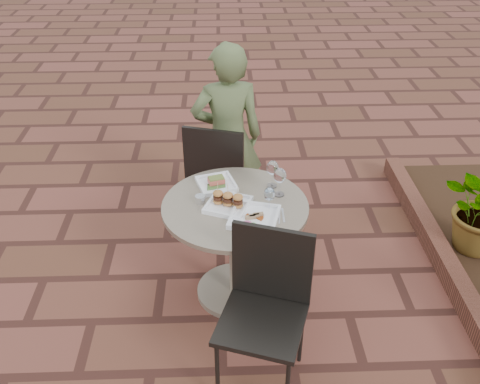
{
  "coord_description": "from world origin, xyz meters",
  "views": [
    {
      "loc": [
        0.03,
        -2.46,
        2.57
      ],
      "look_at": [
        0.13,
        0.24,
        0.82
      ],
      "focal_mm": 40.0,
      "sensor_mm": 36.0,
      "label": 1
    }
  ],
  "objects_px": {
    "cafe_table": "(235,236)",
    "chair_far": "(218,170)",
    "diner": "(227,138)",
    "chair_near": "(267,297)",
    "plate_salmon": "(216,183)",
    "plate_sliders": "(228,202)",
    "plate_tuna": "(254,217)"
  },
  "relations": [
    {
      "from": "chair_far",
      "to": "plate_sliders",
      "type": "relative_size",
      "value": 2.93
    },
    {
      "from": "cafe_table",
      "to": "chair_far",
      "type": "height_order",
      "value": "chair_far"
    },
    {
      "from": "plate_sliders",
      "to": "plate_tuna",
      "type": "distance_m",
      "value": 0.2
    },
    {
      "from": "chair_near",
      "to": "plate_sliders",
      "type": "distance_m",
      "value": 0.66
    },
    {
      "from": "cafe_table",
      "to": "chair_near",
      "type": "relative_size",
      "value": 0.97
    },
    {
      "from": "cafe_table",
      "to": "plate_salmon",
      "type": "height_order",
      "value": "plate_salmon"
    },
    {
      "from": "plate_salmon",
      "to": "diner",
      "type": "bearing_deg",
      "value": 82.9
    },
    {
      "from": "cafe_table",
      "to": "plate_sliders",
      "type": "xyz_separation_m",
      "value": [
        -0.04,
        -0.02,
        0.28
      ]
    },
    {
      "from": "plate_salmon",
      "to": "plate_sliders",
      "type": "height_order",
      "value": "plate_sliders"
    },
    {
      "from": "cafe_table",
      "to": "diner",
      "type": "height_order",
      "value": "diner"
    },
    {
      "from": "plate_sliders",
      "to": "diner",
      "type": "bearing_deg",
      "value": 89.26
    },
    {
      "from": "chair_near",
      "to": "plate_salmon",
      "type": "xyz_separation_m",
      "value": [
        -0.26,
        0.84,
        0.2
      ]
    },
    {
      "from": "chair_far",
      "to": "plate_sliders",
      "type": "height_order",
      "value": "chair_far"
    },
    {
      "from": "chair_far",
      "to": "plate_sliders",
      "type": "distance_m",
      "value": 0.78
    },
    {
      "from": "diner",
      "to": "plate_sliders",
      "type": "relative_size",
      "value": 4.61
    },
    {
      "from": "diner",
      "to": "plate_sliders",
      "type": "xyz_separation_m",
      "value": [
        -0.01,
        -0.9,
        0.03
      ]
    },
    {
      "from": "chair_near",
      "to": "plate_sliders",
      "type": "xyz_separation_m",
      "value": [
        -0.19,
        0.59,
        0.22
      ]
    },
    {
      "from": "chair_far",
      "to": "diner",
      "type": "xyz_separation_m",
      "value": [
        0.07,
        0.15,
        0.18
      ]
    },
    {
      "from": "diner",
      "to": "plate_tuna",
      "type": "distance_m",
      "value": 1.05
    },
    {
      "from": "chair_far",
      "to": "plate_salmon",
      "type": "bearing_deg",
      "value": 105.33
    },
    {
      "from": "chair_far",
      "to": "plate_salmon",
      "type": "distance_m",
      "value": 0.54
    },
    {
      "from": "chair_far",
      "to": "chair_near",
      "type": "bearing_deg",
      "value": 116.94
    },
    {
      "from": "plate_tuna",
      "to": "chair_far",
      "type": "bearing_deg",
      "value": 103.57
    },
    {
      "from": "plate_tuna",
      "to": "plate_salmon",
      "type": "bearing_deg",
      "value": 120.29
    },
    {
      "from": "cafe_table",
      "to": "plate_sliders",
      "type": "distance_m",
      "value": 0.29
    },
    {
      "from": "chair_far",
      "to": "diner",
      "type": "bearing_deg",
      "value": -99.85
    },
    {
      "from": "diner",
      "to": "plate_tuna",
      "type": "height_order",
      "value": "diner"
    },
    {
      "from": "diner",
      "to": "plate_salmon",
      "type": "xyz_separation_m",
      "value": [
        -0.08,
        -0.66,
        0.02
      ]
    },
    {
      "from": "chair_far",
      "to": "plate_tuna",
      "type": "xyz_separation_m",
      "value": [
        0.21,
        -0.89,
        0.2
      ]
    },
    {
      "from": "chair_near",
      "to": "plate_salmon",
      "type": "distance_m",
      "value": 0.9
    },
    {
      "from": "plate_sliders",
      "to": "cafe_table",
      "type": "bearing_deg",
      "value": 27.92
    },
    {
      "from": "cafe_table",
      "to": "plate_salmon",
      "type": "distance_m",
      "value": 0.36
    }
  ]
}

